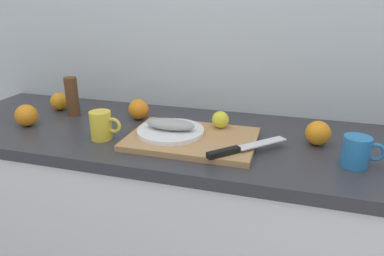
% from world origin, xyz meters
% --- Properties ---
extents(back_wall, '(3.20, 0.05, 2.50)m').
position_xyz_m(back_wall, '(0.00, 0.33, 1.25)').
color(back_wall, silver).
rests_on(back_wall, ground_plane).
extents(kitchen_counter, '(2.00, 0.60, 0.90)m').
position_xyz_m(kitchen_counter, '(0.00, 0.00, 0.45)').
color(kitchen_counter, white).
rests_on(kitchen_counter, ground_plane).
extents(cutting_board, '(0.43, 0.30, 0.02)m').
position_xyz_m(cutting_board, '(0.02, -0.07, 0.91)').
color(cutting_board, tan).
rests_on(cutting_board, kitchen_counter).
extents(white_plate, '(0.23, 0.23, 0.01)m').
position_xyz_m(white_plate, '(-0.06, -0.06, 0.93)').
color(white_plate, white).
rests_on(white_plate, cutting_board).
extents(fish_fillet, '(0.17, 0.07, 0.04)m').
position_xyz_m(fish_fillet, '(-0.06, -0.06, 0.95)').
color(fish_fillet, '#999E99').
rests_on(fish_fillet, white_plate).
extents(chef_knife, '(0.22, 0.23, 0.02)m').
position_xyz_m(chef_knife, '(0.19, -0.15, 0.93)').
color(chef_knife, silver).
rests_on(chef_knife, cutting_board).
extents(lemon_0, '(0.06, 0.06, 0.06)m').
position_xyz_m(lemon_0, '(0.10, 0.04, 0.95)').
color(lemon_0, yellow).
rests_on(lemon_0, cutting_board).
extents(coffee_mug_1, '(0.12, 0.08, 0.09)m').
position_xyz_m(coffee_mug_1, '(0.53, -0.11, 0.95)').
color(coffee_mug_1, '#2672B2').
rests_on(coffee_mug_1, kitchen_counter).
extents(coffee_mug_2, '(0.11, 0.07, 0.10)m').
position_xyz_m(coffee_mug_2, '(-0.28, -0.13, 0.95)').
color(coffee_mug_2, yellow).
rests_on(coffee_mug_2, kitchen_counter).
extents(orange_0, '(0.08, 0.08, 0.08)m').
position_xyz_m(orange_0, '(-0.63, 0.11, 0.94)').
color(orange_0, orange).
rests_on(orange_0, kitchen_counter).
extents(orange_1, '(0.08, 0.08, 0.08)m').
position_xyz_m(orange_1, '(0.43, 0.03, 0.94)').
color(orange_1, orange).
rests_on(orange_1, kitchen_counter).
extents(orange_2, '(0.08, 0.08, 0.08)m').
position_xyz_m(orange_2, '(-0.63, -0.09, 0.94)').
color(orange_2, orange).
rests_on(orange_2, kitchen_counter).
extents(orange_3, '(0.08, 0.08, 0.08)m').
position_xyz_m(orange_3, '(-0.25, 0.10, 0.94)').
color(orange_3, orange).
rests_on(orange_3, kitchen_counter).
extents(pepper_mill, '(0.05, 0.05, 0.16)m').
position_xyz_m(pepper_mill, '(-0.53, 0.07, 0.98)').
color(pepper_mill, brown).
rests_on(pepper_mill, kitchen_counter).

